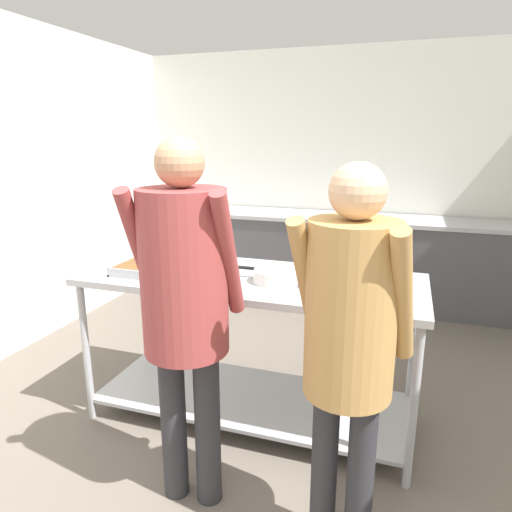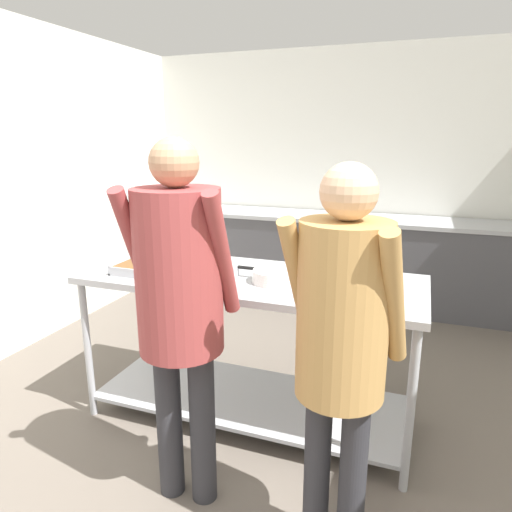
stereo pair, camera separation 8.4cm
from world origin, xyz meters
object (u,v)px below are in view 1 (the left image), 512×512
serving_tray_roast (151,269)px  guest_serving_right (350,328)px  guest_serving_left (185,292)px  sauce_pan (221,269)px  serving_tray_vegetables (348,281)px  plate_stack (276,276)px

serving_tray_roast → guest_serving_right: size_ratio=0.24×
guest_serving_left → sauce_pan: bearing=100.0°
sauce_pan → guest_serving_left: guest_serving_left is taller
serving_tray_roast → serving_tray_vegetables: bearing=6.7°
serving_tray_roast → guest_serving_left: (0.55, -0.61, 0.11)m
plate_stack → guest_serving_right: (0.50, -0.73, 0.05)m
serving_tray_vegetables → guest_serving_right: 0.81m
sauce_pan → serving_tray_vegetables: size_ratio=0.80×
sauce_pan → serving_tray_vegetables: sauce_pan is taller
serving_tray_roast → guest_serving_left: size_ratio=0.23×
serving_tray_roast → serving_tray_vegetables: size_ratio=0.85×
serving_tray_roast → sauce_pan: (0.42, 0.10, 0.01)m
guest_serving_right → plate_stack: bearing=124.6°
plate_stack → guest_serving_right: size_ratio=0.16×
sauce_pan → guest_serving_left: size_ratio=0.22×
serving_tray_vegetables → guest_serving_left: size_ratio=0.27×
sauce_pan → plate_stack: size_ratio=1.42×
serving_tray_roast → sauce_pan: 0.43m
sauce_pan → serving_tray_vegetables: (0.75, 0.04, -0.01)m
guest_serving_right → serving_tray_vegetables: bearing=97.5°
plate_stack → guest_serving_right: guest_serving_right is taller
guest_serving_left → serving_tray_roast: bearing=131.8°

